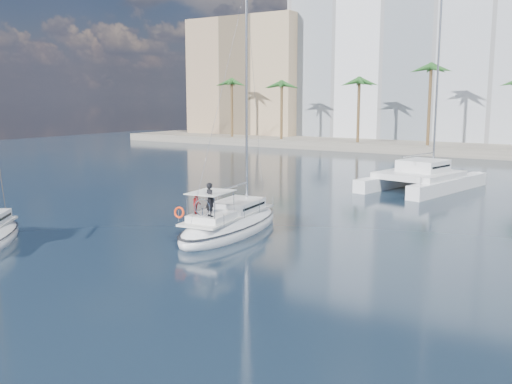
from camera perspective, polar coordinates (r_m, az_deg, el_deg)
The scene contains 9 objects.
ground at distance 29.11m, azimuth -3.85°, elevation -6.00°, with size 160.00×160.00×0.00m, color black.
quay at distance 85.49m, azimuth 21.29°, elevation 3.98°, with size 120.00×14.00×1.20m, color gray.
building_modern at distance 99.96m, azimuth 16.28°, elevation 12.63°, with size 42.00×16.00×28.00m, color silver.
building_tan_left at distance 108.81m, azimuth -0.04°, elevation 11.12°, with size 22.00×14.00×22.00m, color tan.
palm_left at distance 94.38m, azimuth 0.12°, elevation 10.95°, with size 3.60×3.60×12.30m.
palm_centre at distance 81.31m, azimuth 21.13°, elevation 10.58°, with size 3.60×3.60×12.30m.
main_sloop at distance 33.10m, azimuth -2.59°, elevation -3.23°, with size 4.33×10.35×14.92m.
catamaran at distance 50.71m, azimuth 16.24°, elevation 1.57°, with size 8.32×13.01×17.57m.
seagull at distance 31.72m, azimuth -4.43°, elevation -2.81°, with size 1.15×0.49×0.21m.
Camera 1 is at (16.75, -22.53, 7.72)m, focal length 40.00 mm.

